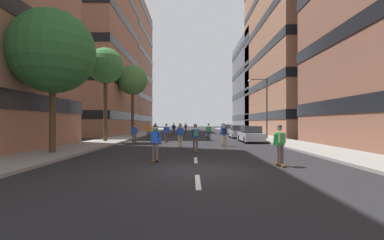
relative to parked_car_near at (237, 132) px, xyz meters
The scene contains 29 objects.
ground_plane 8.41m from the parked_car_near, 129.67° to the left, with size 173.80×173.80×0.00m, color black.
sidewalk_left 16.98m from the parked_car_near, 143.58° to the left, with size 3.50×79.66×0.14m, color gray.
sidewalk_right 10.52m from the parked_car_near, 73.68° to the left, with size 3.50×79.66×0.14m, color gray.
lane_markings 9.64m from the parked_car_near, 123.83° to the left, with size 0.16×67.20×0.01m.
building_left_mid 25.95m from the parked_car_near, 158.55° to the left, with size 13.01×17.60×23.32m.
building_left_far 36.73m from the parked_car_near, 129.48° to the left, with size 13.01×18.03×27.16m.
building_right_mid 22.70m from the parked_car_near, 37.60° to the left, with size 13.01×23.74×36.86m.
building_right_far 30.19m from the parked_car_near, 67.21° to the left, with size 13.01×20.32×19.53m.
parked_car_near is the anchor object (origin of this frame).
parked_car_mid 11.51m from the parked_car_near, 90.00° to the left, with size 1.82×4.40×1.52m.
parked_car_far 7.20m from the parked_car_near, 90.00° to the right, with size 1.82×4.40×1.52m.
street_tree_near 15.94m from the parked_car_near, 161.93° to the left, with size 4.06×4.06×9.55m.
street_tree_mid 22.58m from the parked_car_near, 128.46° to the right, with size 4.85×4.85×8.29m.
street_tree_far 16.79m from the parked_car_near, 151.66° to the right, with size 3.33×3.33×8.72m.
streetlamp_right 5.22m from the parked_car_near, 55.37° to the right, with size 2.13×0.30×6.50m.
skater_0 12.77m from the parked_car_near, 130.91° to the left, with size 0.55×0.91×1.78m.
skater_1 13.72m from the parked_car_near, 117.95° to the right, with size 0.54×0.91×1.78m.
skater_2 21.49m from the parked_car_near, 94.68° to the right, with size 0.56×0.92×1.78m.
skater_3 5.86m from the parked_car_near, 130.59° to the right, with size 0.57×0.92×1.78m.
skater_4 10.27m from the parked_car_near, 156.16° to the right, with size 0.54×0.91×1.78m.
skater_5 16.41m from the parked_car_near, 108.90° to the right, with size 0.56×0.92×1.78m.
skater_6 7.39m from the parked_car_near, 98.12° to the left, with size 0.57×0.92×1.78m.
skater_7 14.18m from the parked_car_near, 121.92° to the left, with size 0.54×0.91×1.78m.
skater_8 10.70m from the parked_car_near, 167.52° to the right, with size 0.54×0.91×1.78m.
skater_9 13.95m from the parked_car_near, 139.36° to the right, with size 0.56×0.92×1.78m.
skater_10 12.02m from the parked_car_near, 104.64° to the right, with size 0.55×0.92×1.78m.
skater_11 10.79m from the parked_car_near, 137.44° to the right, with size 0.54×0.91×1.78m.
skater_12 18.54m from the parked_car_near, 111.15° to the left, with size 0.56×0.92×1.78m.
skater_13 21.44m from the parked_car_near, 109.87° to the right, with size 0.57×0.92×1.78m.
Camera 1 is at (-0.18, -10.78, 1.88)m, focal length 25.93 mm.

